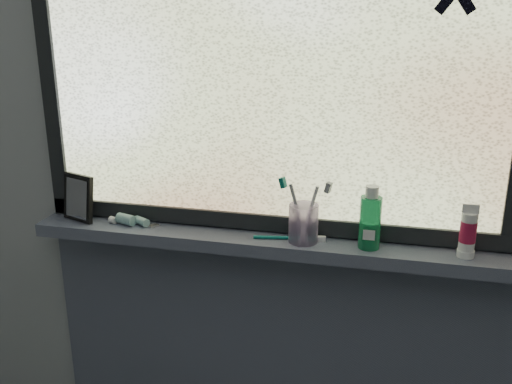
{
  "coord_description": "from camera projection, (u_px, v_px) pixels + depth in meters",
  "views": [
    {
      "loc": [
        0.26,
        -0.31,
        1.68
      ],
      "look_at": [
        -0.06,
        1.05,
        1.22
      ],
      "focal_mm": 40.0,
      "sensor_mm": 36.0,
      "label": 1
    }
  ],
  "objects": [
    {
      "name": "sill_apron",
      "position": [
        291.0,
        379.0,
        1.91
      ],
      "size": [
        1.62,
        0.02,
        0.98
      ],
      "primitive_type": "cube",
      "color": "#4D5266",
      "rests_on": "floor"
    },
    {
      "name": "cream_tube",
      "position": [
        468.0,
        229.0,
        1.55
      ],
      "size": [
        0.05,
        0.05,
        0.11
      ],
      "primitive_type": "cylinder",
      "rotation": [
        0.0,
        0.0,
        0.25
      ],
      "color": "silver",
      "rests_on": "windowsill"
    },
    {
      "name": "window_pane",
      "position": [
        298.0,
        62.0,
        1.58
      ],
      "size": [
        1.5,
        0.01,
        1.0
      ],
      "primitive_type": "cube",
      "color": "silver",
      "rests_on": "wall_back"
    },
    {
      "name": "mouthwash_bottle",
      "position": [
        370.0,
        217.0,
        1.6
      ],
      "size": [
        0.07,
        0.07,
        0.15
      ],
      "primitive_type": "cylinder",
      "rotation": [
        0.0,
        0.0,
        -0.21
      ],
      "color": "#1FA25D",
      "rests_on": "windowsill"
    },
    {
      "name": "wall_back",
      "position": [
        297.0,
        158.0,
        1.69
      ],
      "size": [
        3.0,
        0.01,
        2.5
      ],
      "primitive_type": "cube",
      "color": "#9EA3A8",
      "rests_on": "ground"
    },
    {
      "name": "windowsill",
      "position": [
        291.0,
        245.0,
        1.7
      ],
      "size": [
        1.62,
        0.14,
        0.04
      ],
      "primitive_type": "cube",
      "color": "#4D5266",
      "rests_on": "wall_back"
    },
    {
      "name": "vanity_mirror",
      "position": [
        78.0,
        198.0,
        1.82
      ],
      "size": [
        0.13,
        0.1,
        0.15
      ],
      "primitive_type": "cube",
      "rotation": [
        0.0,
        0.0,
        -0.35
      ],
      "color": "black",
      "rests_on": "windowsill"
    },
    {
      "name": "toothbrush_lying",
      "position": [
        285.0,
        237.0,
        1.69
      ],
      "size": [
        0.23,
        0.06,
        0.02
      ],
      "primitive_type": null,
      "rotation": [
        0.0,
        0.0,
        0.17
      ],
      "color": "#0B675D",
      "rests_on": "windowsill"
    },
    {
      "name": "toothpaste_tube",
      "position": [
        132.0,
        220.0,
        1.79
      ],
      "size": [
        0.19,
        0.11,
        0.03
      ],
      "primitive_type": null,
      "rotation": [
        0.0,
        0.0,
        -0.37
      ],
      "color": "silver",
      "rests_on": "windowsill"
    },
    {
      "name": "toothbrush_cup",
      "position": [
        303.0,
        223.0,
        1.66
      ],
      "size": [
        0.11,
        0.11,
        0.11
      ],
      "primitive_type": "cylinder",
      "rotation": [
        0.0,
        0.0,
        -0.27
      ],
      "color": "#CAA8DE",
      "rests_on": "windowsill"
    },
    {
      "name": "frame_left",
      "position": [
        48.0,
        57.0,
        1.75
      ],
      "size": [
        0.05,
        0.03,
        1.1
      ],
      "primitive_type": "cube",
      "color": "black",
      "rests_on": "wall_back"
    },
    {
      "name": "frame_bottom",
      "position": [
        294.0,
        224.0,
        1.72
      ],
      "size": [
        1.6,
        0.03,
        0.05
      ],
      "primitive_type": "cube",
      "color": "black",
      "rests_on": "windowsill"
    }
  ]
}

